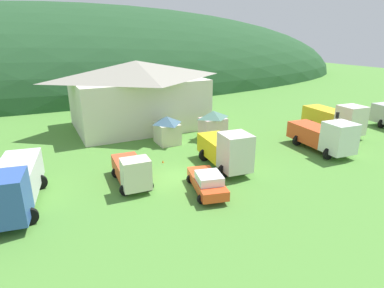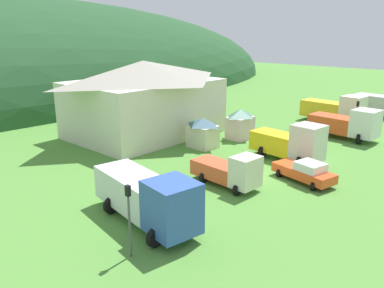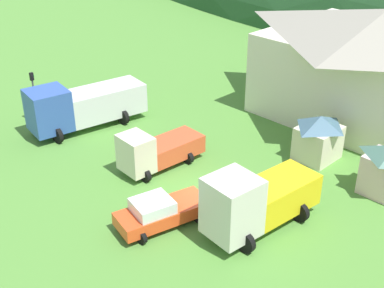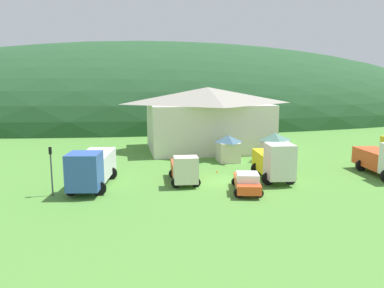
{
  "view_description": "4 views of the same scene",
  "coord_description": "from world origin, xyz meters",
  "px_view_note": "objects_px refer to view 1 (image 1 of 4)",
  "views": [
    {
      "loc": [
        -9.73,
        -21.85,
        11.03
      ],
      "look_at": [
        2.26,
        1.92,
        1.87
      ],
      "focal_mm": 29.94,
      "sensor_mm": 36.0,
      "label": 1
    },
    {
      "loc": [
        -25.17,
        -15.59,
        10.98
      ],
      "look_at": [
        -2.33,
        5.25,
        1.95
      ],
      "focal_mm": 36.0,
      "sensor_mm": 36.0,
      "label": 2
    },
    {
      "loc": [
        17.16,
        -17.42,
        16.1
      ],
      "look_at": [
        -2.38,
        1.92,
        1.53
      ],
      "focal_mm": 47.96,
      "sensor_mm": 36.0,
      "label": 3
    },
    {
      "loc": [
        -9.07,
        -32.41,
        9.0
      ],
      "look_at": [
        -2.0,
        6.01,
        2.47
      ],
      "focal_mm": 36.04,
      "sensor_mm": 36.0,
      "label": 4
    }
  ],
  "objects_px": {
    "play_shed_cream": "(167,130)",
    "heavy_rig_white": "(324,135)",
    "service_pickup_orange": "(207,182)",
    "box_truck_blue": "(14,184)",
    "depot_building": "(137,93)",
    "play_shed_pink": "(213,124)",
    "traffic_light_east": "(336,128)",
    "flatbed_truck_yellow": "(226,150)",
    "traffic_cone_near_pickup": "(163,163)",
    "light_truck_cream": "(132,170)",
    "heavy_rig_striped": "(336,118)"
  },
  "relations": [
    {
      "from": "flatbed_truck_yellow",
      "to": "depot_building",
      "type": "bearing_deg",
      "value": -166.05
    },
    {
      "from": "depot_building",
      "to": "play_shed_pink",
      "type": "relative_size",
      "value": 5.07
    },
    {
      "from": "play_shed_cream",
      "to": "heavy_rig_striped",
      "type": "xyz_separation_m",
      "value": [
        18.89,
        -5.41,
        0.28
      ]
    },
    {
      "from": "box_truck_blue",
      "to": "light_truck_cream",
      "type": "relative_size",
      "value": 1.55
    },
    {
      "from": "play_shed_cream",
      "to": "heavy_rig_striped",
      "type": "height_order",
      "value": "heavy_rig_striped"
    },
    {
      "from": "traffic_light_east",
      "to": "traffic_cone_near_pickup",
      "type": "bearing_deg",
      "value": 163.06
    },
    {
      "from": "play_shed_cream",
      "to": "heavy_rig_white",
      "type": "bearing_deg",
      "value": -36.16
    },
    {
      "from": "box_truck_blue",
      "to": "heavy_rig_white",
      "type": "relative_size",
      "value": 1.18
    },
    {
      "from": "depot_building",
      "to": "play_shed_pink",
      "type": "height_order",
      "value": "depot_building"
    },
    {
      "from": "play_shed_cream",
      "to": "service_pickup_orange",
      "type": "bearing_deg",
      "value": -98.33
    },
    {
      "from": "play_shed_cream",
      "to": "flatbed_truck_yellow",
      "type": "xyz_separation_m",
      "value": [
        1.87,
        -8.59,
        0.23
      ]
    },
    {
      "from": "play_shed_cream",
      "to": "light_truck_cream",
      "type": "distance_m",
      "value": 10.21
    },
    {
      "from": "traffic_light_east",
      "to": "traffic_cone_near_pickup",
      "type": "distance_m",
      "value": 16.94
    },
    {
      "from": "play_shed_pink",
      "to": "box_truck_blue",
      "type": "bearing_deg",
      "value": -159.63
    },
    {
      "from": "depot_building",
      "to": "service_pickup_orange",
      "type": "distance_m",
      "value": 20.0
    },
    {
      "from": "heavy_rig_white",
      "to": "play_shed_cream",
      "type": "bearing_deg",
      "value": -121.5
    },
    {
      "from": "flatbed_truck_yellow",
      "to": "traffic_cone_near_pickup",
      "type": "xyz_separation_m",
      "value": [
        -4.36,
        3.67,
        -1.74
      ]
    },
    {
      "from": "flatbed_truck_yellow",
      "to": "service_pickup_orange",
      "type": "distance_m",
      "value": 4.84
    },
    {
      "from": "play_shed_pink",
      "to": "traffic_cone_near_pickup",
      "type": "xyz_separation_m",
      "value": [
        -7.6,
        -4.09,
        -1.64
      ]
    },
    {
      "from": "service_pickup_orange",
      "to": "traffic_cone_near_pickup",
      "type": "height_order",
      "value": "service_pickup_orange"
    },
    {
      "from": "light_truck_cream",
      "to": "traffic_light_east",
      "type": "distance_m",
      "value": 19.93
    },
    {
      "from": "box_truck_blue",
      "to": "light_truck_cream",
      "type": "distance_m",
      "value": 7.88
    },
    {
      "from": "box_truck_blue",
      "to": "service_pickup_orange",
      "type": "xyz_separation_m",
      "value": [
        12.42,
        -3.73,
        -0.92
      ]
    },
    {
      "from": "depot_building",
      "to": "traffic_cone_near_pickup",
      "type": "distance_m",
      "value": 13.69
    },
    {
      "from": "box_truck_blue",
      "to": "heavy_rig_striped",
      "type": "height_order",
      "value": "heavy_rig_striped"
    },
    {
      "from": "box_truck_blue",
      "to": "heavy_rig_white",
      "type": "distance_m",
      "value": 26.91
    },
    {
      "from": "light_truck_cream",
      "to": "traffic_cone_near_pickup",
      "type": "xyz_separation_m",
      "value": [
        3.78,
        3.15,
        -1.22
      ]
    },
    {
      "from": "box_truck_blue",
      "to": "traffic_cone_near_pickup",
      "type": "xyz_separation_m",
      "value": [
        11.64,
        3.05,
        -1.75
      ]
    },
    {
      "from": "play_shed_pink",
      "to": "traffic_light_east",
      "type": "height_order",
      "value": "traffic_light_east"
    },
    {
      "from": "play_shed_pink",
      "to": "service_pickup_orange",
      "type": "bearing_deg",
      "value": -122.09
    },
    {
      "from": "light_truck_cream",
      "to": "heavy_rig_white",
      "type": "xyz_separation_m",
      "value": [
        19.01,
        -1.25,
        0.44
      ]
    },
    {
      "from": "traffic_light_east",
      "to": "depot_building",
      "type": "bearing_deg",
      "value": 128.41
    },
    {
      "from": "service_pickup_orange",
      "to": "box_truck_blue",
      "type": "bearing_deg",
      "value": -93.48
    },
    {
      "from": "play_shed_cream",
      "to": "box_truck_blue",
      "type": "xyz_separation_m",
      "value": [
        -14.13,
        -7.97,
        0.23
      ]
    },
    {
      "from": "flatbed_truck_yellow",
      "to": "service_pickup_orange",
      "type": "height_order",
      "value": "flatbed_truck_yellow"
    },
    {
      "from": "play_shed_pink",
      "to": "heavy_rig_white",
      "type": "distance_m",
      "value": 11.41
    },
    {
      "from": "heavy_rig_striped",
      "to": "play_shed_pink",
      "type": "bearing_deg",
      "value": -103.57
    },
    {
      "from": "heavy_rig_white",
      "to": "service_pickup_orange",
      "type": "height_order",
      "value": "heavy_rig_white"
    },
    {
      "from": "heavy_rig_white",
      "to": "traffic_cone_near_pickup",
      "type": "bearing_deg",
      "value": -101.44
    },
    {
      "from": "heavy_rig_striped",
      "to": "flatbed_truck_yellow",
      "type": "bearing_deg",
      "value": -74.59
    },
    {
      "from": "traffic_light_east",
      "to": "light_truck_cream",
      "type": "bearing_deg",
      "value": 174.99
    },
    {
      "from": "heavy_rig_striped",
      "to": "traffic_light_east",
      "type": "distance_m",
      "value": 6.95
    },
    {
      "from": "traffic_light_east",
      "to": "traffic_cone_near_pickup",
      "type": "xyz_separation_m",
      "value": [
        -16.04,
        4.89,
        -2.47
      ]
    },
    {
      "from": "play_shed_cream",
      "to": "flatbed_truck_yellow",
      "type": "bearing_deg",
      "value": -77.69
    },
    {
      "from": "light_truck_cream",
      "to": "heavy_rig_striped",
      "type": "xyz_separation_m",
      "value": [
        25.15,
        2.66,
        0.57
      ]
    },
    {
      "from": "play_shed_cream",
      "to": "heavy_rig_striped",
      "type": "bearing_deg",
      "value": -15.97
    },
    {
      "from": "light_truck_cream",
      "to": "service_pickup_orange",
      "type": "xyz_separation_m",
      "value": [
        4.55,
        -3.64,
        -0.4
      ]
    },
    {
      "from": "play_shed_pink",
      "to": "heavy_rig_striped",
      "type": "xyz_separation_m",
      "value": [
        13.78,
        -4.58,
        0.16
      ]
    },
    {
      "from": "play_shed_cream",
      "to": "light_truck_cream",
      "type": "height_order",
      "value": "play_shed_cream"
    },
    {
      "from": "play_shed_cream",
      "to": "light_truck_cream",
      "type": "relative_size",
      "value": 0.53
    }
  ]
}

